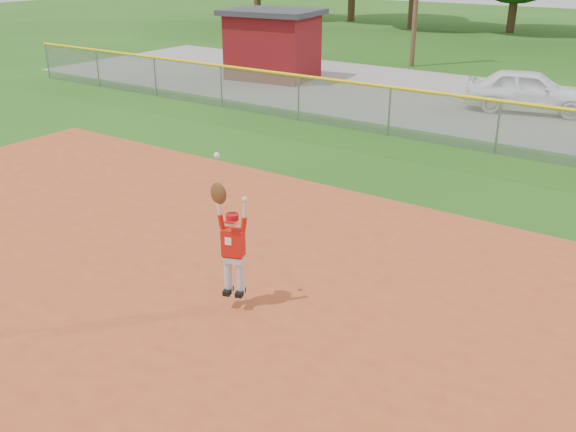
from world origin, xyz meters
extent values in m
plane|color=#204E12|center=(0.00, 0.00, 0.00)|extent=(120.00, 120.00, 0.00)
cube|color=#A43F1D|center=(0.00, -3.00, 0.02)|extent=(24.00, 16.00, 0.04)
cube|color=gray|center=(0.00, 16.00, 0.01)|extent=(44.00, 10.00, 0.03)
imported|color=white|center=(-0.67, 15.53, 0.77)|extent=(4.61, 2.70, 1.47)
cube|color=#5E0D0F|center=(-11.68, 15.50, 1.36)|extent=(3.79, 3.03, 2.73)
cube|color=#333338|center=(-11.68, 15.50, 2.84)|extent=(4.27, 3.52, 0.22)
cube|color=gray|center=(0.00, 10.00, 0.75)|extent=(40.00, 0.03, 1.50)
cylinder|color=yellow|center=(0.00, 10.00, 1.50)|extent=(40.00, 0.10, 0.10)
cylinder|color=gray|center=(-20.00, 10.00, 0.75)|extent=(0.06, 0.06, 1.50)
cylinder|color=gray|center=(-16.67, 10.00, 0.75)|extent=(0.06, 0.06, 1.50)
cylinder|color=gray|center=(-13.33, 10.00, 0.75)|extent=(0.06, 0.06, 1.50)
cylinder|color=gray|center=(-10.00, 10.00, 0.75)|extent=(0.06, 0.06, 1.50)
cylinder|color=gray|center=(-6.67, 10.00, 0.75)|extent=(0.06, 0.06, 1.50)
cylinder|color=gray|center=(-3.33, 10.00, 0.75)|extent=(0.06, 0.06, 1.50)
cylinder|color=gray|center=(0.00, 10.00, 0.75)|extent=(0.06, 0.06, 1.50)
cylinder|color=#422D1C|center=(-8.07, 38.17, 2.05)|extent=(0.56, 0.56, 4.11)
cylinder|color=silver|center=(-0.85, -0.75, 0.57)|extent=(0.16, 0.16, 0.57)
cylinder|color=silver|center=(-0.65, -0.69, 0.57)|extent=(0.16, 0.16, 0.57)
cube|color=black|center=(-0.84, -0.79, 0.32)|extent=(0.19, 0.25, 0.08)
cube|color=black|center=(-0.64, -0.72, 0.32)|extent=(0.19, 0.25, 0.08)
cube|color=silver|center=(-0.75, -0.72, 0.89)|extent=(0.33, 0.25, 0.11)
cube|color=maroon|center=(-0.75, -0.72, 0.96)|extent=(0.35, 0.27, 0.05)
cube|color=red|center=(-0.75, -0.72, 1.18)|extent=(0.39, 0.29, 0.44)
cube|color=white|center=(-0.76, -0.83, 1.23)|extent=(0.10, 0.04, 0.13)
sphere|color=beige|center=(-0.75, -0.72, 1.55)|extent=(0.25, 0.25, 0.19)
cylinder|color=#B00A10|center=(-0.75, -0.72, 1.61)|extent=(0.25, 0.25, 0.09)
cube|color=#B00A10|center=(-0.72, -0.82, 1.57)|extent=(0.18, 0.16, 0.02)
cylinder|color=red|center=(-0.92, -0.78, 1.51)|extent=(0.13, 0.11, 0.24)
cylinder|color=beige|center=(-0.94, -0.79, 1.75)|extent=(0.10, 0.09, 0.26)
ellipsoid|color=#4C2D14|center=(-0.94, -0.79, 1.97)|extent=(0.33, 0.23, 0.34)
sphere|color=white|center=(-0.94, -0.79, 2.57)|extent=(0.11, 0.11, 0.09)
cylinder|color=red|center=(-0.58, -0.66, 1.51)|extent=(0.13, 0.11, 0.24)
cylinder|color=beige|center=(-0.56, -0.65, 1.75)|extent=(0.10, 0.09, 0.26)
sphere|color=beige|center=(-0.56, -0.65, 1.91)|extent=(0.12, 0.12, 0.09)
camera|label=1|loc=(5.04, -7.64, 5.40)|focal=40.00mm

